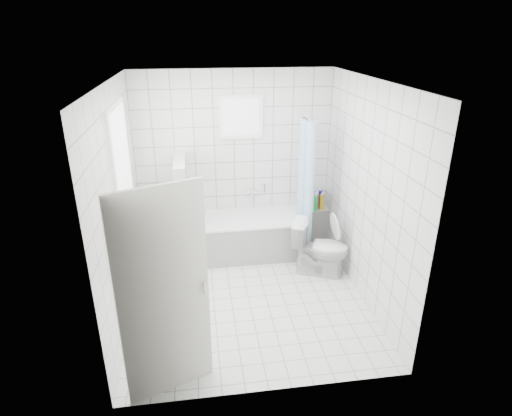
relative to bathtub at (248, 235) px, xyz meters
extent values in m
plane|color=white|center=(-0.14, -1.12, -0.29)|extent=(3.00, 3.00, 0.00)
plane|color=white|center=(-0.14, -1.12, 2.31)|extent=(3.00, 3.00, 0.00)
cube|color=white|center=(-0.14, 0.38, 1.01)|extent=(2.80, 0.02, 2.60)
cube|color=white|center=(-0.14, -2.62, 1.01)|extent=(2.80, 0.02, 2.60)
cube|color=white|center=(-1.54, -1.12, 1.01)|extent=(0.02, 3.00, 2.60)
cube|color=white|center=(1.26, -1.12, 1.01)|extent=(0.02, 3.00, 2.60)
cube|color=white|center=(-1.50, -0.82, 1.31)|extent=(0.01, 0.90, 1.40)
cube|color=white|center=(-0.04, 0.33, 1.66)|extent=(0.50, 0.01, 0.50)
cube|color=white|center=(-1.45, -0.82, 0.57)|extent=(0.18, 1.02, 0.08)
cube|color=silver|center=(-1.02, -2.45, 0.71)|extent=(0.76, 0.34, 2.00)
cube|color=white|center=(0.00, 0.00, -0.02)|extent=(1.66, 0.75, 0.55)
cube|color=white|center=(0.00, 0.00, 0.27)|extent=(1.68, 0.77, 0.03)
cube|color=white|center=(-0.91, -0.05, 0.46)|extent=(0.15, 0.85, 1.50)
cube|color=white|center=(1.12, 0.25, -0.02)|extent=(0.40, 0.24, 0.55)
imported|color=white|center=(0.89, -0.69, 0.09)|extent=(0.85, 0.68, 0.76)
cylinder|color=silver|center=(0.78, -0.02, 1.71)|extent=(0.02, 0.80, 0.02)
cube|color=silver|center=(0.10, 0.33, 0.56)|extent=(0.18, 0.06, 0.06)
imported|color=silver|center=(-1.44, -0.68, 0.76)|extent=(0.12, 0.12, 0.30)
imported|color=white|center=(-1.44, -0.83, 0.69)|extent=(0.17, 0.17, 0.16)
imported|color=#ED5C7B|center=(-1.44, -1.14, 0.77)|extent=(0.14, 0.14, 0.31)
imported|color=#D068D0|center=(-1.44, -0.52, 0.71)|extent=(0.11, 0.11, 0.20)
imported|color=#2CA1C9|center=(-1.44, -1.01, 0.70)|extent=(0.09, 0.09, 0.19)
cylinder|color=gold|center=(1.15, 0.19, 0.38)|extent=(0.06, 0.06, 0.24)
cylinder|color=#B83315|center=(1.09, 0.26, 0.37)|extent=(0.06, 0.06, 0.23)
cylinder|color=green|center=(1.05, 0.17, 0.38)|extent=(0.06, 0.06, 0.24)
cylinder|color=#1918C3|center=(1.15, 0.29, 0.40)|extent=(0.06, 0.06, 0.28)
camera|label=1|loc=(-0.69, -5.56, 2.81)|focal=30.00mm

